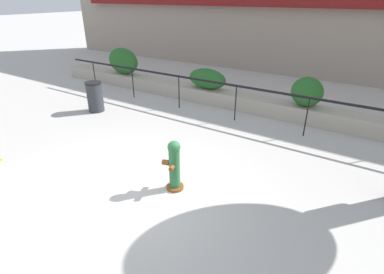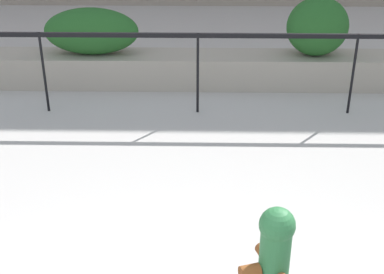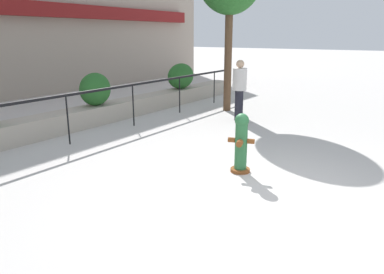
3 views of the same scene
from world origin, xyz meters
name	(u,v)px [view 2 (image 2 of 3)]	position (x,y,z in m)	size (l,w,h in m)	color
planter_wall_low	(198,69)	(0.00, 6.00, 0.25)	(18.00, 0.70, 0.50)	#ADA393
fence_railing_segment	(198,43)	(0.00, 4.90, 1.02)	(15.00, 0.05, 1.15)	black
hedge_bush_1	(91,31)	(-1.66, 6.00, 0.86)	(1.47, 0.60, 0.73)	#235B23
hedge_bush_2	(318,27)	(1.83, 6.00, 0.95)	(0.95, 0.70, 0.90)	#235B23
fire_hydrant	(273,271)	(0.57, 0.87, 0.55)	(0.48, 0.48, 1.08)	brown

